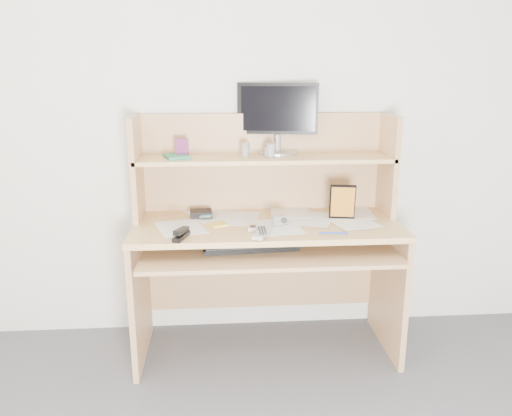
{
  "coord_description": "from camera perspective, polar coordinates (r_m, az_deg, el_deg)",
  "views": [
    {
      "loc": [
        -0.24,
        -1.03,
        1.51
      ],
      "look_at": [
        -0.06,
        1.43,
        0.85
      ],
      "focal_mm": 35.0,
      "sensor_mm": 36.0,
      "label": 1
    }
  ],
  "objects": [
    {
      "name": "wallet",
      "position": [
        2.76,
        -6.31,
        -0.58
      ],
      "size": [
        0.13,
        0.11,
        0.03
      ],
      "primitive_type": "cube",
      "rotation": [
        0.0,
        0.0,
        0.07
      ],
      "color": "black",
      "rests_on": "paper_clutter"
    },
    {
      "name": "monitor",
      "position": [
        2.8,
        2.5,
        10.44
      ],
      "size": [
        0.44,
        0.22,
        0.39
      ],
      "rotation": [
        0.0,
        0.0,
        -0.19
      ],
      "color": "#A2A2A7",
      "rests_on": "desk"
    },
    {
      "name": "flip_phone",
      "position": [
        2.51,
        -0.36,
        -2.21
      ],
      "size": [
        0.05,
        0.09,
        0.02
      ],
      "primitive_type": "cube",
      "rotation": [
        0.0,
        0.0,
        -0.11
      ],
      "color": "silver",
      "rests_on": "paper_clutter"
    },
    {
      "name": "blue_pen",
      "position": [
        2.47,
        8.84,
        -2.84
      ],
      "size": [
        0.14,
        0.02,
        0.01
      ],
      "primitive_type": "cylinder",
      "rotation": [
        1.57,
        0.0,
        1.49
      ],
      "color": "blue",
      "rests_on": "paper_clutter"
    },
    {
      "name": "chip_stack_a",
      "position": [
        2.69,
        1.36,
        6.43
      ],
      "size": [
        0.05,
        0.05,
        0.05
      ],
      "primitive_type": "cylinder",
      "rotation": [
        0.0,
        0.0,
        -0.33
      ],
      "color": "black",
      "rests_on": "desk"
    },
    {
      "name": "paper_clutter",
      "position": [
        2.64,
        1.25,
        -1.65
      ],
      "size": [
        1.32,
        0.54,
        0.01
      ],
      "primitive_type": "cube",
      "color": "silver",
      "rests_on": "desk"
    },
    {
      "name": "chip_stack_d",
      "position": [
        2.68,
        1.71,
        6.63
      ],
      "size": [
        0.05,
        0.05,
        0.08
      ],
      "primitive_type": "cylinder",
      "rotation": [
        0.0,
        0.0,
        -0.14
      ],
      "color": "silver",
      "rests_on": "desk"
    },
    {
      "name": "chip_stack_c",
      "position": [
        2.75,
        1.49,
        6.56
      ],
      "size": [
        0.05,
        0.05,
        0.05
      ],
      "primitive_type": "cylinder",
      "rotation": [
        0.0,
        0.0,
        0.26
      ],
      "color": "black",
      "rests_on": "desk"
    },
    {
      "name": "stapler",
      "position": [
        2.41,
        -8.55,
        -2.86
      ],
      "size": [
        0.08,
        0.15,
        0.04
      ],
      "primitive_type": "cube",
      "rotation": [
        0.0,
        0.0,
        -0.32
      ],
      "color": "black",
      "rests_on": "paper_clutter"
    },
    {
      "name": "chip_stack_b",
      "position": [
        2.7,
        -1.24,
        6.67
      ],
      "size": [
        0.05,
        0.05,
        0.07
      ],
      "primitive_type": "cylinder",
      "rotation": [
        0.0,
        0.0,
        -0.22
      ],
      "color": "white",
      "rests_on": "desk"
    },
    {
      "name": "keyboard",
      "position": [
        2.55,
        -0.68,
        -4.27
      ],
      "size": [
        0.49,
        0.21,
        0.03
      ],
      "rotation": [
        0.0,
        0.0,
        0.08
      ],
      "color": "black",
      "rests_on": "desk"
    },
    {
      "name": "desk",
      "position": [
        2.73,
        1.08,
        -2.34
      ],
      "size": [
        1.4,
        0.7,
        1.3
      ],
      "color": "tan",
      "rests_on": "floor"
    },
    {
      "name": "tv_remote",
      "position": [
        2.43,
        0.73,
        -2.86
      ],
      "size": [
        0.11,
        0.19,
        0.02
      ],
      "primitive_type": "cube",
      "rotation": [
        0.0,
        0.0,
        -0.36
      ],
      "color": "#A5A59F",
      "rests_on": "paper_clutter"
    },
    {
      "name": "card_box",
      "position": [
        2.72,
        -8.47,
        6.84
      ],
      "size": [
        0.07,
        0.03,
        0.1
      ],
      "primitive_type": "cube",
      "rotation": [
        0.0,
        0.0,
        0.13
      ],
      "color": "maroon",
      "rests_on": "desk"
    },
    {
      "name": "back_wall",
      "position": [
        2.86,
        0.69,
        9.81
      ],
      "size": [
        3.6,
        0.04,
        2.5
      ],
      "primitive_type": "cube",
      "color": "silver",
      "rests_on": "floor"
    },
    {
      "name": "game_case",
      "position": [
        2.7,
        9.84,
        0.7
      ],
      "size": [
        0.14,
        0.04,
        0.19
      ],
      "primitive_type": "cube",
      "rotation": [
        0.0,
        0.0,
        -0.19
      ],
      "color": "black",
      "rests_on": "paper_clutter"
    },
    {
      "name": "shelf_book",
      "position": [
        2.69,
        -9.05,
        5.84
      ],
      "size": [
        0.16,
        0.19,
        0.02
      ],
      "primitive_type": "cube",
      "rotation": [
        0.0,
        0.0,
        0.3
      ],
      "color": "#348450",
      "rests_on": "desk"
    },
    {
      "name": "sticky_note_pad",
      "position": [
        2.6,
        -4.31,
        -1.87
      ],
      "size": [
        0.11,
        0.11,
        0.01
      ],
      "primitive_type": "cube",
      "rotation": [
        0.0,
        0.0,
        0.45
      ],
      "color": "#CDD738",
      "rests_on": "desk"
    },
    {
      "name": "digital_camera",
      "position": [
        2.59,
        2.73,
        -1.39
      ],
      "size": [
        0.09,
        0.06,
        0.05
      ],
      "primitive_type": "cube",
      "rotation": [
        0.0,
        0.0,
        0.35
      ],
      "color": "#A4A4A6",
      "rests_on": "paper_clutter"
    }
  ]
}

